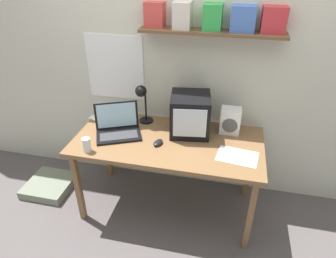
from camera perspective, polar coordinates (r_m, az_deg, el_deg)
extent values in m
plane|color=#595152|center=(2.89, 0.00, -14.20)|extent=(12.00, 12.00, 0.00)
cube|color=beige|center=(2.59, 2.29, 14.19)|extent=(5.60, 0.06, 2.60)
cube|color=white|center=(2.77, -10.02, 11.46)|extent=(0.53, 0.01, 0.58)
cube|color=brown|center=(2.39, 8.25, 17.78)|extent=(1.11, 0.18, 0.02)
cube|color=#CF423E|center=(2.48, -2.56, 20.96)|extent=(0.15, 0.12, 0.18)
cube|color=beige|center=(2.41, 2.78, 20.84)|extent=(0.13, 0.15, 0.20)
cube|color=green|center=(2.39, 8.51, 20.36)|extent=(0.14, 0.15, 0.19)
cube|color=#446ABB|center=(2.38, 14.10, 19.73)|extent=(0.18, 0.14, 0.18)
cube|color=#BF2E35|center=(2.40, 19.53, 19.03)|extent=(0.17, 0.14, 0.18)
cube|color=brown|center=(2.44, 0.00, -2.37)|extent=(1.52, 0.75, 0.03)
cube|color=brown|center=(2.65, -16.73, -10.63)|extent=(0.04, 0.05, 0.69)
cube|color=brown|center=(2.40, 15.35, -15.63)|extent=(0.04, 0.05, 0.69)
cube|color=brown|center=(3.08, -11.47, -3.31)|extent=(0.04, 0.05, 0.69)
cube|color=brown|center=(2.87, 15.24, -6.71)|extent=(0.04, 0.05, 0.69)
cube|color=black|center=(2.46, 4.23, 2.84)|extent=(0.36, 0.36, 0.33)
cube|color=silver|center=(2.31, 4.16, 1.11)|extent=(0.26, 0.04, 0.24)
cube|color=black|center=(2.50, -9.36, -1.21)|extent=(0.42, 0.36, 0.02)
cube|color=#38383A|center=(2.48, -9.35, -1.22)|extent=(0.33, 0.24, 0.00)
cube|color=black|center=(2.55, -9.77, 2.62)|extent=(0.34, 0.18, 0.23)
cube|color=#A5D2E7|center=(2.55, -9.77, 2.62)|extent=(0.31, 0.17, 0.20)
cylinder|color=black|center=(2.70, -4.15, 1.66)|extent=(0.12, 0.12, 0.01)
cylinder|color=black|center=(2.62, -4.28, 4.66)|extent=(0.02, 0.02, 0.30)
sphere|color=black|center=(2.52, -5.18, 7.21)|extent=(0.10, 0.10, 0.10)
cylinder|color=white|center=(2.34, -15.24, -2.94)|extent=(0.06, 0.06, 0.11)
cylinder|color=#4CC656|center=(2.35, -15.19, -3.26)|extent=(0.05, 0.05, 0.08)
cube|color=white|center=(2.53, 11.78, 1.59)|extent=(0.16, 0.13, 0.22)
cylinder|color=#4C4C51|center=(2.48, 11.68, 0.62)|extent=(0.12, 0.01, 0.12)
ellipsoid|color=black|center=(2.36, -1.90, -2.60)|extent=(0.09, 0.12, 0.03)
cube|color=silver|center=(2.29, 13.06, -5.11)|extent=(0.32, 0.25, 0.00)
cube|color=white|center=(2.79, -11.57, 2.02)|extent=(0.34, 0.28, 0.00)
cube|color=gray|center=(3.24, -21.60, -9.90)|extent=(0.42, 0.42, 0.08)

